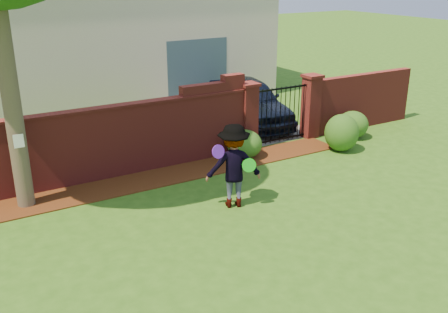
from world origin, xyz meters
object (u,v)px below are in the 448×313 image
car (252,103)px  frisbee_purple (218,152)px  man (234,166)px  frisbee_green (249,165)px

car → frisbee_purple: same height
car → man: 6.01m
man → frisbee_green: 0.35m
man → frisbee_purple: (-0.40, -0.07, 0.42)m
frisbee_purple → frisbee_green: frisbee_purple is taller
car → man: bearing=-117.4°
frisbee_green → car: bearing=56.0°
frisbee_purple → car: bearing=50.4°
man → frisbee_purple: 0.59m
man → frisbee_green: size_ratio=6.14×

